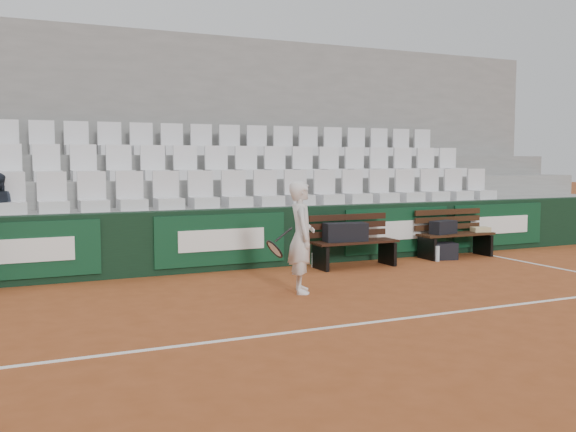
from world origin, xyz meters
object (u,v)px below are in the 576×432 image
Objects in this scene: sports_bag_left at (345,232)px; sports_bag_right at (443,227)px; bench_right at (456,245)px; tennis_player at (301,237)px; water_bottle_far at (437,254)px; bench_left at (355,254)px; sports_bag_ground at (442,251)px; water_bottle_near at (314,260)px.

sports_bag_left is 1.38× the size of sports_bag_right.
sports_bag_left is at bearing -175.95° from bench_right.
sports_bag_right is at bearing 24.42° from tennis_player.
sports_bag_left is at bearing 177.40° from water_bottle_far.
bench_right is at bearing 22.73° from tennis_player.
bench_left is 1.88m from sports_bag_ground.
water_bottle_far is at bearing -140.93° from sports_bag_right.
water_bottle_far is at bearing -2.60° from sports_bag_left.
sports_bag_left is 2.60× the size of water_bottle_far.
sports_bag_left is at bearing 178.62° from bench_left.
bench_right is 2.09× the size of sports_bag_left.
sports_bag_right is (1.99, 0.19, 0.35)m from bench_left.
water_bottle_far is 3.73m from tennis_player.
bench_right is at bearing 4.50° from bench_left.
sports_bag_right reaches higher than bench_right.
bench_left is at bearing 40.89° from tennis_player.
water_bottle_near is at bearing 157.55° from bench_left.
water_bottle_near is (-0.46, 0.26, -0.48)m from sports_bag_left.
water_bottle_far is at bearing -8.56° from water_bottle_near.
bench_left is 1.66m from water_bottle_far.
tennis_player is at bearing -135.75° from sports_bag_left.
sports_bag_left is at bearing -178.23° from sports_bag_ground.
bench_left is 0.71m from water_bottle_near.
bench_left is at bearing 177.26° from water_bottle_far.
water_bottle_far is 0.18× the size of tennis_player.
tennis_player reaches higher than sports_bag_right.
sports_bag_right is at bearing -1.67° from water_bottle_near.
bench_right is 0.41m from sports_bag_ground.
bench_left is at bearing -177.92° from sports_bag_ground.
water_bottle_near is at bearing 58.49° from tennis_player.
bench_left is 2.09× the size of sports_bag_left.
bench_right is (2.27, 0.18, 0.00)m from bench_left.
sports_bag_left reaches higher than sports_bag_right.
bench_left reaches higher than water_bottle_near.
tennis_player is (-3.61, -1.57, 0.61)m from sports_bag_ground.
sports_bag_ground is (-0.39, -0.11, -0.07)m from bench_right.
sports_bag_ground is (1.88, 0.07, -0.07)m from bench_left.
bench_right is 0.45m from sports_bag_right.
sports_bag_left is 2.16m from tennis_player.
sports_bag_left is 2.12m from sports_bag_ground.
sports_bag_ground is (-0.11, -0.12, -0.42)m from sports_bag_right.
water_bottle_far is (-0.33, -0.27, -0.43)m from sports_bag_right.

